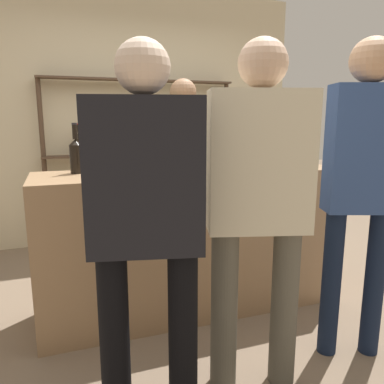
% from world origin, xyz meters
% --- Properties ---
extents(ground_plane, '(16.00, 16.00, 0.00)m').
position_xyz_m(ground_plane, '(0.00, 0.00, 0.00)').
color(ground_plane, '#7A6651').
extents(bar_counter, '(2.15, 0.58, 1.04)m').
position_xyz_m(bar_counter, '(0.00, 0.00, 0.52)').
color(bar_counter, '#997551').
rests_on(bar_counter, ground_plane).
extents(back_wall, '(3.75, 0.12, 2.80)m').
position_xyz_m(back_wall, '(0.00, 1.89, 1.40)').
color(back_wall, beige).
rests_on(back_wall, ground_plane).
extents(back_shelf, '(2.12, 0.18, 1.81)m').
position_xyz_m(back_shelf, '(0.00, 1.71, 1.20)').
color(back_shelf, '#4C3828').
rests_on(back_shelf, ground_plane).
extents(counter_bottle_0, '(0.09, 0.09, 0.34)m').
position_xyz_m(counter_bottle_0, '(0.75, 0.08, 1.17)').
color(counter_bottle_0, black).
rests_on(counter_bottle_0, bar_counter).
extents(counter_bottle_1, '(0.08, 0.08, 0.33)m').
position_xyz_m(counter_bottle_1, '(-0.77, 0.12, 1.16)').
color(counter_bottle_1, black).
rests_on(counter_bottle_1, bar_counter).
extents(counter_bottle_2, '(0.07, 0.07, 0.36)m').
position_xyz_m(counter_bottle_2, '(-0.29, 0.04, 1.18)').
color(counter_bottle_2, '#0F1956').
rests_on(counter_bottle_2, bar_counter).
extents(counter_bottle_3, '(0.07, 0.07, 0.32)m').
position_xyz_m(counter_bottle_3, '(0.97, -0.00, 1.16)').
color(counter_bottle_3, black).
rests_on(counter_bottle_3, bar_counter).
extents(wine_glass, '(0.09, 0.09, 0.17)m').
position_xyz_m(wine_glass, '(0.01, -0.03, 1.16)').
color(wine_glass, silver).
rests_on(wine_glass, bar_counter).
extents(customer_left, '(0.52, 0.32, 1.72)m').
position_xyz_m(customer_left, '(-0.54, -0.94, 1.00)').
color(customer_left, black).
rests_on(customer_left, ground_plane).
extents(customer_right, '(0.43, 0.30, 1.82)m').
position_xyz_m(customer_right, '(0.71, -0.84, 1.10)').
color(customer_right, '#121C33').
rests_on(customer_right, ground_plane).
extents(server_behind_counter, '(0.43, 0.28, 1.73)m').
position_xyz_m(server_behind_counter, '(0.15, 0.66, 1.04)').
color(server_behind_counter, black).
rests_on(server_behind_counter, ground_plane).
extents(customer_center, '(0.54, 0.35, 1.76)m').
position_xyz_m(customer_center, '(0.03, -0.89, 1.03)').
color(customer_center, '#575347').
rests_on(customer_center, ground_plane).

